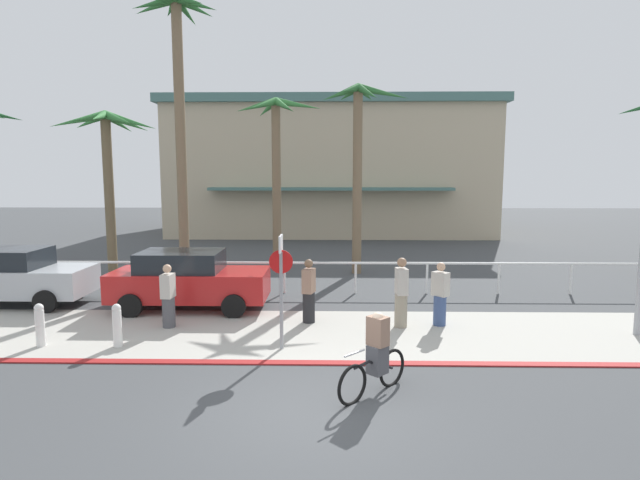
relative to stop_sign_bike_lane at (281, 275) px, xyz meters
The scene contains 19 objects.
ground_plane 7.19m from the stop_sign_bike_lane, 83.88° to the left, with size 80.00×80.00×0.00m, color #424447.
sidewalk_strip 2.16m from the stop_sign_bike_lane, 57.08° to the left, with size 44.00×4.00×0.02m, color #ADAAA0.
curb_paint 2.01m from the stop_sign_bike_lane, 48.73° to the right, with size 44.00×0.24×0.03m, color maroon.
building_backdrop 25.05m from the stop_sign_bike_lane, 87.49° to the left, with size 20.40×13.30×8.40m.
rail_fence 5.57m from the stop_sign_bike_lane, 82.22° to the left, with size 20.91×0.08×1.04m.
stop_sign_bike_lane is the anchor object (origin of this frame).
bollard_1 3.88m from the stop_sign_bike_lane, behind, with size 0.20×0.20×1.00m.
bollard_3 5.58m from the stop_sign_bike_lane, behind, with size 0.20×0.20×1.00m.
palm_tree_1 11.37m from the stop_sign_bike_lane, 131.30° to the left, with size 3.77×3.60×6.19m.
palm_tree_2 10.11m from the stop_sign_bike_lane, 120.20° to the left, with size 3.12×3.20×9.92m.
palm_tree_3 10.49m from the stop_sign_bike_lane, 96.38° to the left, with size 3.44×3.02×6.88m.
palm_tree_4 9.79m from the stop_sign_bike_lane, 76.36° to the left, with size 3.31×2.43×7.24m.
car_silver_0 9.20m from the stop_sign_bike_lane, 155.75° to the left, with size 4.40×2.02×1.69m.
car_red_1 4.58m from the stop_sign_bike_lane, 131.58° to the left, with size 4.40×2.02×1.69m.
cyclist_black_0 3.10m from the stop_sign_bike_lane, 50.09° to the right, with size 1.31×1.35×1.50m.
pedestrian_0 3.44m from the stop_sign_bike_lane, 30.61° to the left, with size 0.36×0.43×1.80m.
pedestrian_1 2.30m from the stop_sign_bike_lane, 75.88° to the left, with size 0.39×0.46×1.69m.
pedestrian_2 3.52m from the stop_sign_bike_lane, 152.52° to the left, with size 0.35×0.42×1.63m.
pedestrian_3 4.41m from the stop_sign_bike_lane, 25.70° to the left, with size 0.46×0.47×1.65m.
Camera 1 is at (0.33, -8.03, 3.90)m, focal length 29.04 mm.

